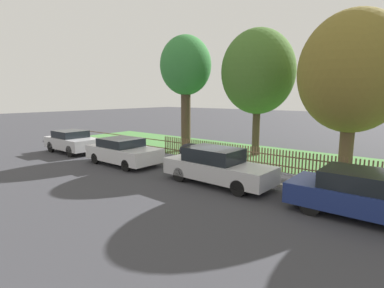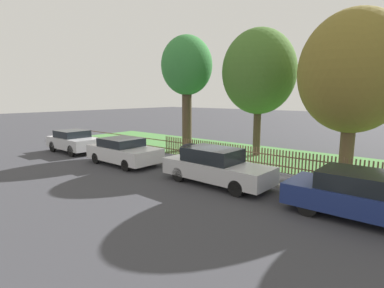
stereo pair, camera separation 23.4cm
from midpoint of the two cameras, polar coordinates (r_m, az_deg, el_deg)
name	(u,v)px [view 2 (the right image)]	position (r m, az deg, el deg)	size (l,w,h in m)	color
ground_plane	(226,177)	(13.22, 6.91, -6.30)	(120.00, 120.00, 0.00)	#38383D
kerb_stone	(227,175)	(13.28, 7.15, -5.96)	(33.89, 0.20, 0.12)	#9E998E
grass_strip	(278,157)	(17.94, 16.44, -2.48)	(33.89, 6.23, 0.01)	#477F3D
park_fence	(252,157)	(15.08, 11.82, -2.44)	(33.89, 0.05, 1.05)	brown
parked_car_silver_hatchback	(74,141)	(20.10, -21.29, 0.56)	(3.75, 1.83, 1.37)	#BCBCC1
parked_car_black_saloon	(124,151)	(15.85, -12.50, -1.31)	(4.10, 1.92, 1.35)	silver
parked_car_navy_estate	(216,166)	(12.02, 5.08, -4.25)	(4.59, 1.79, 1.45)	#BCBCC1
parked_car_red_compact	(366,196)	(10.04, 30.76, -8.46)	(4.44, 1.90, 1.37)	navy
covered_motorcycle	(193,152)	(15.36, 0.62, -1.50)	(1.81, 0.89, 1.10)	black
tree_nearest_kerb	(187,67)	(19.40, -0.65, 14.37)	(3.22, 3.22, 7.25)	#473828
tree_behind_motorcycle	(259,72)	(18.08, 13.00, 13.21)	(4.22, 4.22, 7.31)	#473828
tree_mid_park	(353,73)	(14.90, 28.75, 11.84)	(4.56, 4.56, 7.14)	brown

